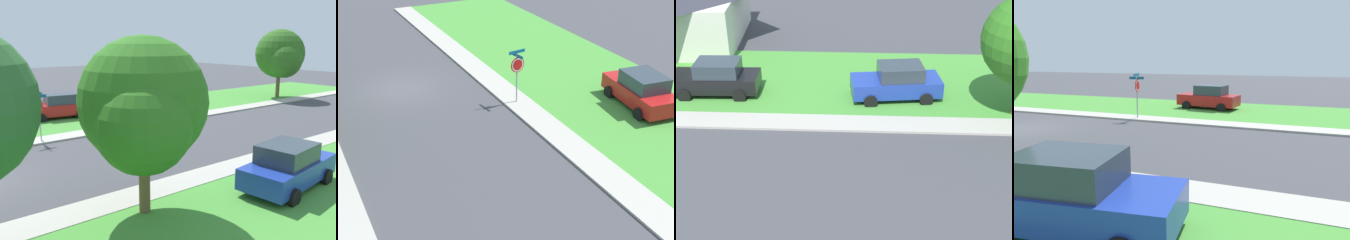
{
  "view_description": "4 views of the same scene",
  "coord_description": "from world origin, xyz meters",
  "views": [
    {
      "loc": [
        14.97,
        -1.89,
        5.45
      ],
      "look_at": [
        0.27,
        9.34,
        1.4
      ],
      "focal_mm": 39.1,
      "sensor_mm": 36.0,
      "label": 1
    },
    {
      "loc": [
        5.71,
        23.58,
        10.45
      ],
      "look_at": [
        -2.13,
        8.12,
        1.4
      ],
      "focal_mm": 51.94,
      "sensor_mm": 36.0,
      "label": 2
    },
    {
      "loc": [
        -14.6,
        10.99,
        10.8
      ],
      "look_at": [
        2.54,
        11.8,
        1.4
      ],
      "focal_mm": 53.04,
      "sensor_mm": 36.0,
      "label": 3
    },
    {
      "loc": [
        12.47,
        13.71,
        3.62
      ],
      "look_at": [
        1.59,
        9.6,
        1.4
      ],
      "focal_mm": 34.26,
      "sensor_mm": 36.0,
      "label": 4
    }
  ],
  "objects": [
    {
      "name": "ground_plane",
      "position": [
        0.0,
        0.0,
        0.0
      ],
      "size": [
        120.0,
        120.0,
        0.0
      ],
      "primitive_type": "plane",
      "color": "#424247"
    },
    {
      "name": "lawn_west",
      "position": [
        -9.4,
        12.0,
        0.04
      ],
      "size": [
        8.0,
        56.0,
        0.08
      ],
      "primitive_type": "cube",
      "color": "#479338",
      "rests_on": "ground"
    },
    {
      "name": "car_blue_across_road",
      "position": [
        7.46,
        9.47,
        0.87
      ],
      "size": [
        2.45,
        4.5,
        1.76
      ],
      "color": "#1E389E",
      "rests_on": "ground"
    },
    {
      "name": "stop_sign_far_corner",
      "position": [
        -4.64,
        4.36,
        1.89
      ],
      "size": [
        0.91,
        0.91,
        2.77
      ],
      "color": "#9E9EA3",
      "rests_on": "ground"
    },
    {
      "name": "car_red_kerbside_mid",
      "position": [
        -9.83,
        7.39,
        0.87
      ],
      "size": [
        2.44,
        4.49,
        1.76
      ],
      "color": "red",
      "rests_on": "ground"
    },
    {
      "name": "sidewalk_west",
      "position": [
        -4.7,
        12.0,
        0.05
      ],
      "size": [
        1.4,
        56.0,
        0.1
      ],
      "primitive_type": "cube",
      "color": "#ADA89E",
      "rests_on": "ground"
    },
    {
      "name": "sidewalk_east",
      "position": [
        4.7,
        12.0,
        0.05
      ],
      "size": [
        1.4,
        56.0,
        0.1
      ],
      "primitive_type": "cube",
      "color": "#ADA89E",
      "rests_on": "ground"
    }
  ]
}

